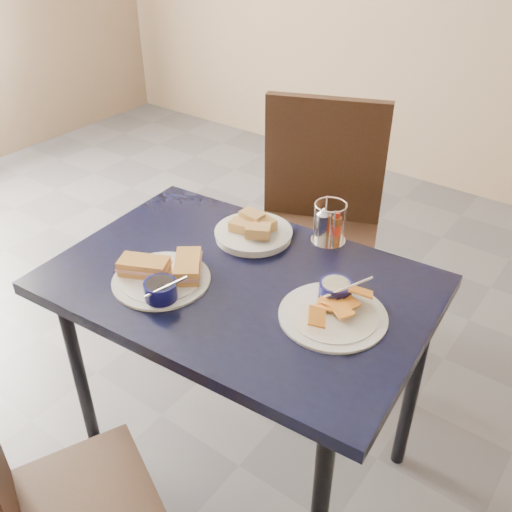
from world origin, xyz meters
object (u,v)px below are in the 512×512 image
Objects in this scene: bread_basket at (254,231)px; plantain_plate at (334,306)px; chair_near at (54,511)px; condiment_caddy at (328,225)px; sandwich_plate at (163,275)px; dining_table at (240,300)px; chair_far at (326,216)px.

plantain_plate is at bearing -23.63° from bread_basket.
chair_near is 2.75× the size of plantain_plate.
condiment_caddy reaches higher than chair_near.
chair_near is 3.23× the size of bread_basket.
condiment_caddy reaches higher than sandwich_plate.
dining_table is 0.72m from chair_near.
dining_table is at bearing -63.56° from bread_basket.
sandwich_plate is at bearing -159.00° from plantain_plate.
dining_table is 0.37m from condiment_caddy.
chair_far reaches higher than condiment_caddy.
condiment_caddy is (0.26, 0.47, 0.03)m from sandwich_plate.
condiment_caddy reaches higher than dining_table.
dining_table is at bearing -106.18° from condiment_caddy.
plantain_plate is (0.32, 0.72, 0.32)m from chair_near.
condiment_caddy is (0.22, -0.39, 0.22)m from chair_far.
dining_table is 0.31m from plantain_plate.
chair_near is at bearing -86.20° from chair_far.
sandwich_plate is at bearing -118.85° from condiment_caddy.
chair_near is 0.65m from sandwich_plate.
bread_basket is (-0.07, 0.89, 0.32)m from chair_near.
condiment_caddy is at bearing 123.52° from plantain_plate.
sandwich_plate is (-0.04, -0.86, 0.19)m from chair_far.
chair_far reaches higher than dining_table.
bread_basket is at bearing 94.44° from chair_near.
chair_far is 0.50m from condiment_caddy.
sandwich_plate is 0.35m from bread_basket.
dining_table is 0.25m from bread_basket.
condiment_caddy reaches higher than bread_basket.
plantain_plate is at bearing -56.48° from condiment_caddy.
chair_far is 0.88m from sandwich_plate.
plantain_plate is at bearing -58.68° from chair_far.
sandwich_plate is 2.24× the size of condiment_caddy.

